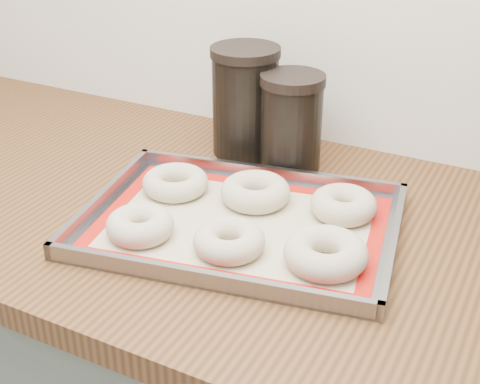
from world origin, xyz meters
The scene contains 11 objects.
countertop centered at (0.00, 1.68, 0.88)m, with size 3.06×0.68×0.04m, color brown.
baking_tray centered at (-0.18, 1.64, 0.91)m, with size 0.51×0.41×0.03m.
baking_mat centered at (-0.18, 1.64, 0.90)m, with size 0.47×0.36×0.00m.
bagel_front_left centered at (-0.29, 1.54, 0.92)m, with size 0.10×0.10×0.04m, color beige.
bagel_front_mid centered at (-0.16, 1.56, 0.92)m, with size 0.10×0.10×0.04m, color beige.
bagel_front_right centered at (-0.02, 1.59, 0.92)m, with size 0.11×0.11×0.04m, color beige.
bagel_back_left centered at (-0.32, 1.68, 0.92)m, with size 0.11×0.11×0.03m, color beige.
bagel_back_mid centered at (-0.19, 1.71, 0.92)m, with size 0.11×0.11×0.04m, color beige.
bagel_back_right centered at (-0.05, 1.73, 0.92)m, with size 0.10×0.10×0.04m, color beige.
canister_left centered at (-0.29, 1.88, 1.00)m, with size 0.12×0.12×0.20m.
canister_mid centered at (-0.19, 1.86, 0.99)m, with size 0.11×0.11×0.17m.
Camera 1 is at (0.22, 0.88, 1.42)m, focal length 50.00 mm.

